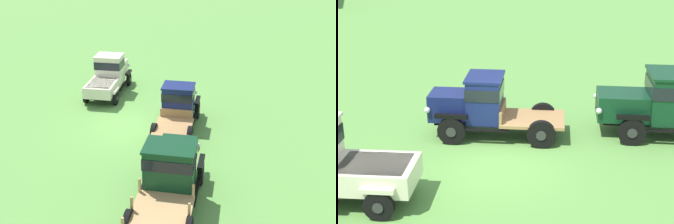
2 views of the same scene
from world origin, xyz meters
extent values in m
plane|color=#5B9342|center=(0.00, 0.00, 0.00)|extent=(240.00, 240.00, 0.00)
cylinder|color=black|center=(-3.43, -2.20, 0.38)|extent=(0.77, 0.40, 0.76)
cylinder|color=#2D2D2D|center=(-3.46, -2.28, 0.38)|extent=(0.26, 0.12, 0.27)
cylinder|color=black|center=(-2.88, -0.65, 0.38)|extent=(0.77, 0.40, 0.76)
cylinder|color=#2D2D2D|center=(-2.85, -0.56, 0.38)|extent=(0.26, 0.12, 0.27)
cube|color=beige|center=(-3.45, -1.32, 0.82)|extent=(2.45, 2.11, 0.59)
cube|color=black|center=(-3.45, -1.32, 1.08)|extent=(2.06, 1.79, 0.06)
cube|color=beige|center=(-3.43, -2.20, 0.81)|extent=(0.86, 0.47, 0.12)
cube|color=beige|center=(-2.88, -0.65, 0.81)|extent=(0.86, 0.47, 0.12)
cylinder|color=black|center=(-1.03, 1.76, 0.45)|extent=(0.92, 0.50, 0.91)
cylinder|color=#2D2D2D|center=(-1.07, 1.65, 0.45)|extent=(0.31, 0.14, 0.32)
cylinder|color=black|center=(-0.46, 3.28, 0.45)|extent=(0.92, 0.50, 0.91)
cylinder|color=#2D2D2D|center=(-0.43, 3.39, 0.45)|extent=(0.31, 0.14, 0.32)
cylinder|color=black|center=(1.66, 0.76, 0.45)|extent=(0.92, 0.50, 0.91)
cylinder|color=#2D2D2D|center=(1.62, 0.66, 0.45)|extent=(0.31, 0.14, 0.32)
cylinder|color=black|center=(2.22, 2.28, 0.45)|extent=(0.92, 0.50, 0.91)
cylinder|color=#2D2D2D|center=(2.26, 2.39, 0.45)|extent=(0.31, 0.14, 0.32)
cube|color=black|center=(0.54, 2.04, 0.54)|extent=(4.12, 2.25, 0.12)
cube|color=#141E51|center=(-0.93, 2.58, 1.04)|extent=(1.59, 1.51, 0.88)
cube|color=silver|center=(-1.50, 2.80, 0.99)|extent=(0.37, 0.86, 0.66)
sphere|color=silver|center=(-1.72, 2.23, 1.06)|extent=(0.20, 0.20, 0.20)
sphere|color=silver|center=(-1.30, 3.37, 1.06)|extent=(0.20, 0.20, 0.20)
cube|color=black|center=(-1.03, 1.76, 0.96)|extent=(1.05, 0.55, 0.12)
cube|color=black|center=(-0.46, 3.28, 0.96)|extent=(1.05, 0.55, 0.12)
cube|color=#141E51|center=(0.18, 2.18, 1.30)|extent=(1.50, 1.71, 1.40)
cube|color=black|center=(0.18, 2.18, 1.61)|extent=(1.55, 1.76, 0.39)
cube|color=#141E51|center=(0.18, 2.18, 2.04)|extent=(1.63, 1.81, 0.08)
cube|color=black|center=(0.00, 1.39, 0.52)|extent=(1.46, 0.65, 0.05)
cube|color=black|center=(0.55, 2.88, 0.52)|extent=(1.46, 0.65, 0.05)
cube|color=#9E7547|center=(1.65, 1.63, 0.65)|extent=(2.51, 2.27, 0.10)
cube|color=#9E7547|center=(0.72, 1.98, 0.88)|extent=(0.61, 1.47, 0.44)
cylinder|color=black|center=(4.51, 0.21, 0.45)|extent=(0.90, 0.48, 0.89)
cylinder|color=#2D2D2D|center=(4.47, 0.11, 0.45)|extent=(0.30, 0.14, 0.31)
cylinder|color=black|center=(5.19, 2.02, 0.45)|extent=(0.90, 0.48, 0.89)
cylinder|color=#2D2D2D|center=(5.23, 2.12, 0.45)|extent=(0.30, 0.14, 0.31)
cube|color=black|center=(6.25, 0.59, 0.53)|extent=(4.81, 2.67, 0.12)
cube|color=#0F381E|center=(4.62, 1.20, 1.02)|extent=(2.03, 1.85, 0.85)
cube|color=silver|center=(3.87, 1.49, 0.97)|extent=(0.43, 1.02, 0.64)
sphere|color=silver|center=(3.60, 0.81, 1.04)|extent=(0.20, 0.20, 0.20)
sphere|color=silver|center=(4.12, 2.17, 1.04)|extent=(0.20, 0.20, 0.20)
cube|color=black|center=(4.51, 0.21, 0.94)|extent=(1.03, 0.55, 0.12)
cube|color=black|center=(5.19, 2.02, 0.94)|extent=(1.03, 0.55, 0.12)
cube|color=#0F381E|center=(5.95, 0.70, 1.35)|extent=(1.72, 2.02, 1.52)
cube|color=black|center=(5.95, 0.70, 1.69)|extent=(1.78, 2.07, 0.42)
cube|color=#0F381E|center=(5.95, 0.70, 2.14)|extent=(1.86, 2.13, 0.08)
cube|color=black|center=(5.73, -0.23, 0.51)|extent=(1.62, 0.72, 0.05)
cube|color=black|center=(6.40, 1.54, 0.51)|extent=(1.62, 0.72, 0.05)
camera|label=1|loc=(18.18, -1.58, 9.15)|focal=45.00mm
camera|label=2|loc=(-3.22, -13.30, 6.88)|focal=55.00mm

